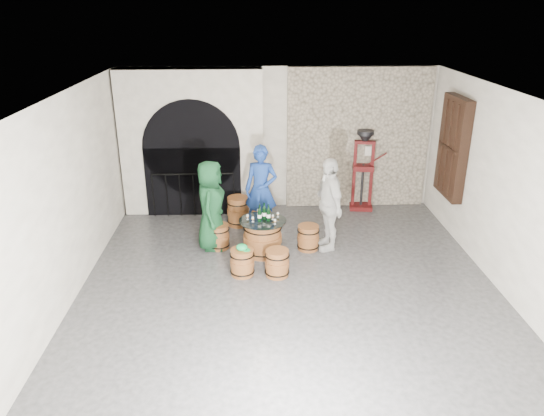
{
  "coord_description": "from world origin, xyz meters",
  "views": [
    {
      "loc": [
        -0.58,
        -7.35,
        4.48
      ],
      "look_at": [
        -0.25,
        1.19,
        1.05
      ],
      "focal_mm": 34.0,
      "sensor_mm": 36.0,
      "label": 1
    }
  ],
  "objects_px": {
    "barrel_stool_right": "(308,238)",
    "barrel_stool_near_right": "(277,263)",
    "side_barrel": "(238,211)",
    "barrel_stool_left": "(218,236)",
    "person_green": "(211,205)",
    "barrel_stool_far": "(261,223)",
    "person_white": "(329,204)",
    "person_blue": "(261,190)",
    "barrel_stool_near_left": "(242,262)",
    "wine_bottle_center": "(268,214)",
    "corking_press": "(364,164)",
    "barrel_table": "(263,237)",
    "wine_bottle_right": "(264,213)",
    "wine_bottle_left": "(260,215)"
  },
  "relations": [
    {
      "from": "barrel_stool_near_left",
      "to": "corking_press",
      "type": "relative_size",
      "value": 0.27
    },
    {
      "from": "barrel_table",
      "to": "barrel_stool_near_right",
      "type": "bearing_deg",
      "value": -74.91
    },
    {
      "from": "barrel_stool_far",
      "to": "barrel_stool_near_left",
      "type": "relative_size",
      "value": 1.0
    },
    {
      "from": "barrel_stool_right",
      "to": "corking_press",
      "type": "xyz_separation_m",
      "value": [
        1.45,
        2.06,
        0.83
      ]
    },
    {
      "from": "person_green",
      "to": "wine_bottle_right",
      "type": "distance_m",
      "value": 1.04
    },
    {
      "from": "wine_bottle_right",
      "to": "corking_press",
      "type": "height_order",
      "value": "corking_press"
    },
    {
      "from": "barrel_stool_far",
      "to": "barrel_stool_near_right",
      "type": "xyz_separation_m",
      "value": [
        0.24,
        -1.76,
        0.0
      ]
    },
    {
      "from": "barrel_stool_near_left",
      "to": "side_barrel",
      "type": "distance_m",
      "value": 2.19
    },
    {
      "from": "side_barrel",
      "to": "person_green",
      "type": "bearing_deg",
      "value": -114.24
    },
    {
      "from": "barrel_stool_far",
      "to": "wine_bottle_left",
      "type": "xyz_separation_m",
      "value": [
        -0.05,
        -0.93,
        0.58
      ]
    },
    {
      "from": "barrel_stool_near_left",
      "to": "person_blue",
      "type": "height_order",
      "value": "person_blue"
    },
    {
      "from": "barrel_stool_far",
      "to": "barrel_table",
      "type": "bearing_deg",
      "value": -89.72
    },
    {
      "from": "person_green",
      "to": "person_white",
      "type": "relative_size",
      "value": 0.97
    },
    {
      "from": "barrel_stool_far",
      "to": "wine_bottle_left",
      "type": "distance_m",
      "value": 1.1
    },
    {
      "from": "side_barrel",
      "to": "barrel_stool_left",
      "type": "bearing_deg",
      "value": -108.05
    },
    {
      "from": "barrel_stool_near_right",
      "to": "side_barrel",
      "type": "xyz_separation_m",
      "value": [
        -0.73,
        2.24,
        0.07
      ]
    },
    {
      "from": "barrel_table",
      "to": "person_white",
      "type": "bearing_deg",
      "value": 9.81
    },
    {
      "from": "corking_press",
      "to": "wine_bottle_right",
      "type": "bearing_deg",
      "value": -129.76
    },
    {
      "from": "person_green",
      "to": "wine_bottle_center",
      "type": "bearing_deg",
      "value": -101.53
    },
    {
      "from": "person_green",
      "to": "side_barrel",
      "type": "relative_size",
      "value": 2.76
    },
    {
      "from": "barrel_stool_left",
      "to": "corking_press",
      "type": "distance_m",
      "value": 3.82
    },
    {
      "from": "person_green",
      "to": "wine_bottle_center",
      "type": "relative_size",
      "value": 5.41
    },
    {
      "from": "person_white",
      "to": "wine_bottle_right",
      "type": "distance_m",
      "value": 1.24
    },
    {
      "from": "corking_press",
      "to": "barrel_stool_near_left",
      "type": "bearing_deg",
      "value": -124.78
    },
    {
      "from": "wine_bottle_center",
      "to": "barrel_stool_left",
      "type": "bearing_deg",
      "value": 162.68
    },
    {
      "from": "barrel_stool_right",
      "to": "wine_bottle_right",
      "type": "height_order",
      "value": "wine_bottle_right"
    },
    {
      "from": "barrel_table",
      "to": "barrel_stool_left",
      "type": "xyz_separation_m",
      "value": [
        -0.85,
        0.27,
        -0.1
      ]
    },
    {
      "from": "barrel_table",
      "to": "barrel_stool_near_left",
      "type": "relative_size",
      "value": 1.81
    },
    {
      "from": "person_blue",
      "to": "side_barrel",
      "type": "distance_m",
      "value": 0.85
    },
    {
      "from": "person_white",
      "to": "barrel_stool_near_right",
      "type": "bearing_deg",
      "value": -56.56
    },
    {
      "from": "barrel_stool_far",
      "to": "barrel_stool_near_right",
      "type": "bearing_deg",
      "value": -82.32
    },
    {
      "from": "barrel_table",
      "to": "wine_bottle_right",
      "type": "distance_m",
      "value": 0.48
    },
    {
      "from": "side_barrel",
      "to": "person_blue",
      "type": "bearing_deg",
      "value": -34.64
    },
    {
      "from": "barrel_stool_right",
      "to": "barrel_stool_near_right",
      "type": "bearing_deg",
      "value": -122.55
    },
    {
      "from": "barrel_stool_near_left",
      "to": "wine_bottle_center",
      "type": "height_order",
      "value": "wine_bottle_center"
    },
    {
      "from": "barrel_stool_far",
      "to": "wine_bottle_left",
      "type": "bearing_deg",
      "value": -93.04
    },
    {
      "from": "barrel_stool_left",
      "to": "person_green",
      "type": "height_order",
      "value": "person_green"
    },
    {
      "from": "person_white",
      "to": "barrel_stool_left",
      "type": "bearing_deg",
      "value": -104.51
    },
    {
      "from": "person_blue",
      "to": "barrel_stool_far",
      "type": "bearing_deg",
      "value": -76.15
    },
    {
      "from": "barrel_stool_left",
      "to": "person_green",
      "type": "bearing_deg",
      "value": 162.26
    },
    {
      "from": "barrel_table",
      "to": "barrel_stool_left",
      "type": "relative_size",
      "value": 1.81
    },
    {
      "from": "barrel_table",
      "to": "barrel_stool_right",
      "type": "xyz_separation_m",
      "value": [
        0.88,
        0.15,
        -0.1
      ]
    },
    {
      "from": "barrel_stool_left",
      "to": "barrel_stool_far",
      "type": "xyz_separation_m",
      "value": [
        0.85,
        0.62,
        0.0
      ]
    },
    {
      "from": "barrel_stool_far",
      "to": "barrel_stool_near_left",
      "type": "height_order",
      "value": "same"
    },
    {
      "from": "wine_bottle_left",
      "to": "wine_bottle_center",
      "type": "height_order",
      "value": "same"
    },
    {
      "from": "barrel_stool_near_left",
      "to": "person_green",
      "type": "xyz_separation_m",
      "value": [
        -0.6,
        1.13,
        0.64
      ]
    },
    {
      "from": "barrel_stool_right",
      "to": "barrel_stool_near_right",
      "type": "height_order",
      "value": "same"
    },
    {
      "from": "barrel_stool_left",
      "to": "barrel_stool_right",
      "type": "relative_size",
      "value": 1.0
    },
    {
      "from": "barrel_stool_near_left",
      "to": "person_white",
      "type": "height_order",
      "value": "person_white"
    },
    {
      "from": "person_white",
      "to": "wine_bottle_right",
      "type": "height_order",
      "value": "person_white"
    }
  ]
}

